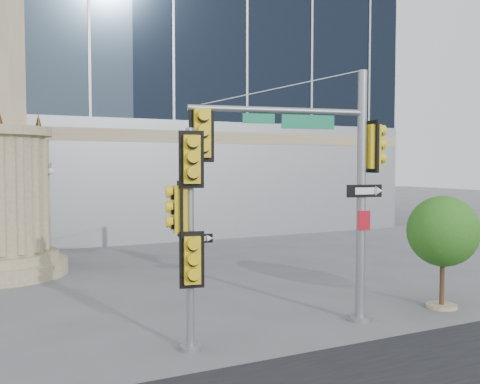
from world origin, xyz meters
name	(u,v)px	position (x,y,z in m)	size (l,w,h in m)	color
ground	(285,322)	(0.00, 0.00, 0.00)	(120.00, 120.00, 0.00)	#545456
main_signal_pole	(320,167)	(0.65, -0.51, 3.78)	(4.69, 1.17, 6.10)	slate
secondary_signal_pole	(188,221)	(-2.82, -0.93, 2.69)	(0.79, 0.68, 4.58)	slate
street_tree	(444,234)	(4.50, -0.68, 1.98)	(1.93, 1.88, 3.00)	gray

